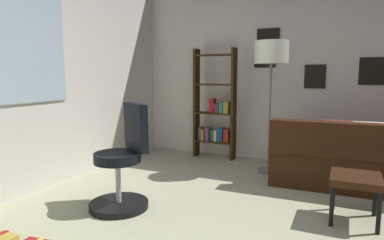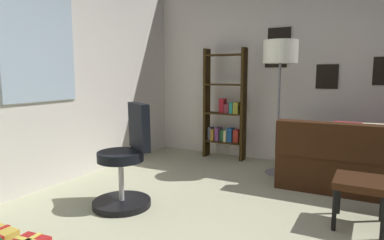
# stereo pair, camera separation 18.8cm
# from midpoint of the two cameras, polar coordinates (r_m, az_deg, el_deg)

# --- Properties ---
(wall_back_with_windows) EXTENTS (5.15, 0.12, 2.87)m
(wall_back_with_windows) POSITION_cam_midpoint_polar(r_m,az_deg,el_deg) (3.89, -25.49, 9.55)
(wall_back_with_windows) COLOR silver
(wall_back_with_windows) RESTS_ON ground_plane
(wall_right_with_frames) EXTENTS (0.12, 5.00, 2.87)m
(wall_right_with_frames) POSITION_cam_midpoint_polar(r_m,az_deg,el_deg) (4.99, 22.01, 9.11)
(wall_right_with_frames) COLOR silver
(wall_right_with_frames) RESTS_ON ground_plane
(footstool) EXTENTS (0.45, 0.41, 0.41)m
(footstool) POSITION_cam_midpoint_polar(r_m,az_deg,el_deg) (3.21, 28.31, -9.85)
(footstool) COLOR #321B0D
(footstool) RESTS_ON ground_plane
(office_chair) EXTENTS (0.58, 0.57, 1.00)m
(office_chair) POSITION_cam_midpoint_polar(r_m,az_deg,el_deg) (3.30, -9.55, -7.69)
(office_chair) COLOR black
(office_chair) RESTS_ON ground_plane
(bookshelf) EXTENTS (0.18, 0.64, 1.65)m
(bookshelf) POSITION_cam_midpoint_polar(r_m,az_deg,el_deg) (5.07, 6.74, 1.57)
(bookshelf) COLOR #31220A
(bookshelf) RESTS_ON ground_plane
(floor_lamp) EXTENTS (0.42, 0.42, 1.69)m
(floor_lamp) POSITION_cam_midpoint_polar(r_m,az_deg,el_deg) (4.35, 16.02, 9.97)
(floor_lamp) COLOR slate
(floor_lamp) RESTS_ON ground_plane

